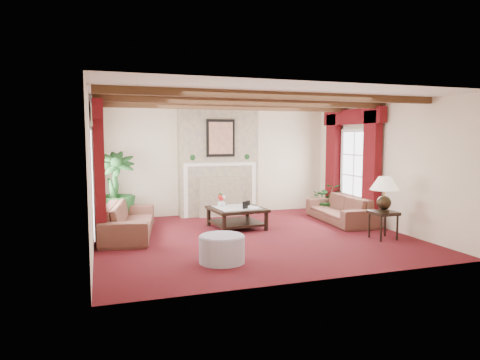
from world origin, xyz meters
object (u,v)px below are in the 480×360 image
object	(u,v)px
sofa_left	(129,214)
side_table	(383,225)
coffee_table	(237,218)
sofa_right	(340,204)
ottoman	(222,249)
potted_palm	(114,205)

from	to	relation	value
sofa_left	side_table	xyz separation A→B (m)	(4.67, -1.83, -0.17)
side_table	coffee_table	bearing A→B (deg)	142.45
sofa_left	sofa_right	xyz separation A→B (m)	(4.77, -0.09, -0.03)
coffee_table	ottoman	size ratio (longest dim) A/B	1.52
sofa_right	coffee_table	distance (m)	2.51
sofa_right	side_table	bearing A→B (deg)	0.95
sofa_left	sofa_right	distance (m)	4.77
potted_palm	coffee_table	distance (m)	2.75
coffee_table	potted_palm	bearing A→B (deg)	151.12
sofa_right	ottoman	distance (m)	4.18
coffee_table	side_table	world-z (taller)	side_table
side_table	ottoman	world-z (taller)	side_table
potted_palm	ottoman	size ratio (longest dim) A/B	2.34
potted_palm	ottoman	bearing A→B (deg)	-66.61
potted_palm	sofa_right	bearing A→B (deg)	-13.45
sofa_right	side_table	size ratio (longest dim) A/B	3.95
potted_palm	ottoman	distance (m)	3.79
sofa_left	ottoman	distance (m)	2.68
ottoman	side_table	bearing A→B (deg)	8.79
side_table	sofa_left	bearing A→B (deg)	158.59
sofa_right	side_table	distance (m)	1.75
coffee_table	ottoman	world-z (taller)	coffee_table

